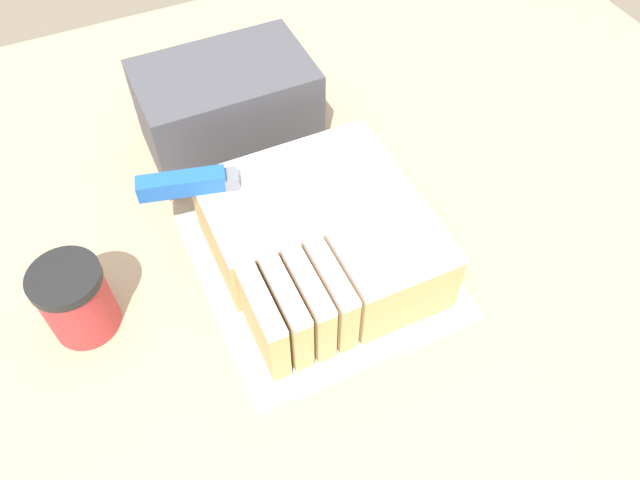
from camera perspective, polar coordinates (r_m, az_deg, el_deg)
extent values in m
plane|color=#7F705B|center=(1.60, -0.84, -19.90)|extent=(8.00, 8.00, 0.00)
cube|color=tan|center=(1.17, -1.10, -12.87)|extent=(1.40, 1.10, 0.91)
cube|color=silver|center=(0.74, 0.00, -2.25)|extent=(0.27, 0.29, 0.01)
cube|color=tan|center=(0.74, -1.55, 2.47)|extent=(0.22, 0.14, 0.08)
cube|color=white|center=(0.70, -1.63, 4.82)|extent=(0.22, 0.14, 0.01)
cube|color=tan|center=(0.69, 6.55, -2.95)|extent=(0.12, 0.09, 0.08)
cube|color=white|center=(0.65, 6.90, -0.70)|extent=(0.12, 0.09, 0.01)
cube|color=tan|center=(0.65, -5.12, -7.66)|extent=(0.02, 0.09, 0.08)
cube|color=white|center=(0.61, -5.41, -5.56)|extent=(0.02, 0.09, 0.01)
cube|color=tan|center=(0.65, -3.03, -6.87)|extent=(0.02, 0.09, 0.08)
cube|color=white|center=(0.62, -3.20, -4.74)|extent=(0.02, 0.09, 0.01)
cube|color=tan|center=(0.66, -0.97, -6.08)|extent=(0.02, 0.09, 0.08)
cube|color=white|center=(0.62, -1.03, -3.92)|extent=(0.02, 0.09, 0.01)
cube|color=tan|center=(0.66, 1.05, -5.30)|extent=(0.02, 0.09, 0.08)
cube|color=white|center=(0.63, 1.11, -3.11)|extent=(0.02, 0.09, 0.01)
cube|color=silver|center=(0.71, -1.49, 6.14)|extent=(0.18, 0.06, 0.00)
cube|color=slate|center=(0.70, -8.09, 5.54)|extent=(0.02, 0.03, 0.02)
cube|color=#1E59B2|center=(0.70, -12.53, 5.04)|extent=(0.10, 0.04, 0.02)
cylinder|color=#B23333|center=(0.72, -21.28, -5.38)|extent=(0.07, 0.07, 0.08)
cylinder|color=black|center=(0.68, -22.38, -3.26)|extent=(0.08, 0.08, 0.01)
cube|color=#47474C|center=(0.86, -8.45, 11.89)|extent=(0.22, 0.14, 0.12)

